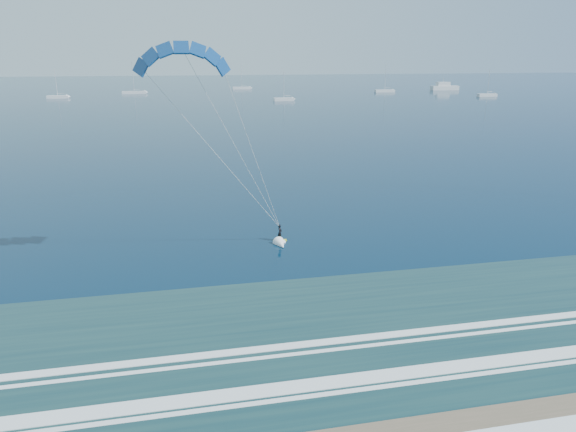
% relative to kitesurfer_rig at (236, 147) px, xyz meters
% --- Properties ---
extents(kitesurfer_rig, '(13.88, 7.65, 19.00)m').
position_rel_kitesurfer_rig_xyz_m(kitesurfer_rig, '(0.00, 0.00, 0.00)').
color(kitesurfer_rig, '#D8EC1B').
rests_on(kitesurfer_rig, ground).
extents(motor_yacht, '(14.13, 3.77, 5.96)m').
position_rel_kitesurfer_rig_xyz_m(motor_yacht, '(126.26, 202.37, -8.12)').
color(motor_yacht, silver).
rests_on(motor_yacht, ground).
extents(sailboat_1, '(8.27, 2.40, 11.41)m').
position_rel_kitesurfer_rig_xyz_m(sailboat_1, '(-53.33, 185.88, -8.98)').
color(sailboat_1, silver).
rests_on(sailboat_1, ground).
extents(sailboat_2, '(10.64, 2.40, 14.08)m').
position_rel_kitesurfer_rig_xyz_m(sailboat_2, '(-24.89, 206.59, -8.97)').
color(sailboat_2, silver).
rests_on(sailboat_2, ground).
extents(sailboat_3, '(7.74, 2.40, 10.87)m').
position_rel_kitesurfer_rig_xyz_m(sailboat_3, '(34.70, 155.93, -8.98)').
color(sailboat_3, silver).
rests_on(sailboat_3, ground).
extents(sailboat_4, '(9.54, 2.40, 12.86)m').
position_rel_kitesurfer_rig_xyz_m(sailboat_4, '(26.98, 229.42, -8.97)').
color(sailboat_4, silver).
rests_on(sailboat_4, ground).
extents(sailboat_5, '(9.55, 2.40, 12.92)m').
position_rel_kitesurfer_rig_xyz_m(sailboat_5, '(90.95, 193.61, -8.97)').
color(sailboat_5, silver).
rests_on(sailboat_5, ground).
extents(sailboat_6, '(8.33, 2.40, 11.35)m').
position_rel_kitesurfer_rig_xyz_m(sailboat_6, '(123.68, 159.75, -8.98)').
color(sailboat_6, silver).
rests_on(sailboat_6, ground).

